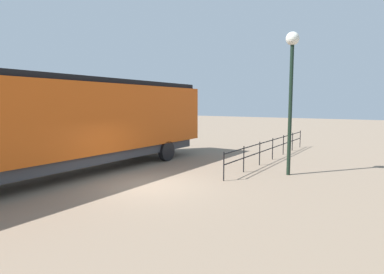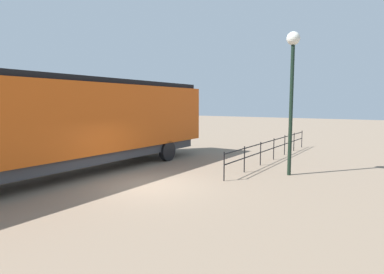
# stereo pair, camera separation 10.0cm
# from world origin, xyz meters

# --- Properties ---
(ground_plane) EXTENTS (120.00, 120.00, 0.00)m
(ground_plane) POSITION_xyz_m (0.00, 0.00, 0.00)
(ground_plane) COLOR #84705B
(locomotive) EXTENTS (3.09, 16.70, 4.28)m
(locomotive) POSITION_xyz_m (-4.01, -0.21, 2.40)
(locomotive) COLOR #D15114
(locomotive) RESTS_ON ground_plane
(lamp_post) EXTENTS (0.57, 0.57, 6.19)m
(lamp_post) POSITION_xyz_m (4.05, 4.81, 4.56)
(lamp_post) COLOR black
(lamp_post) RESTS_ON ground_plane
(platform_fence) EXTENTS (0.05, 12.03, 1.21)m
(platform_fence) POSITION_xyz_m (2.16, 8.23, 0.79)
(platform_fence) COLOR black
(platform_fence) RESTS_ON ground_plane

